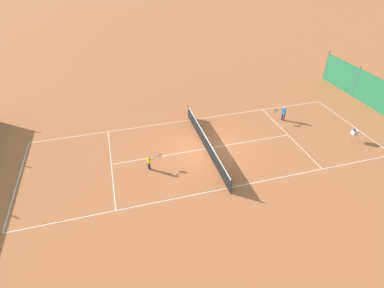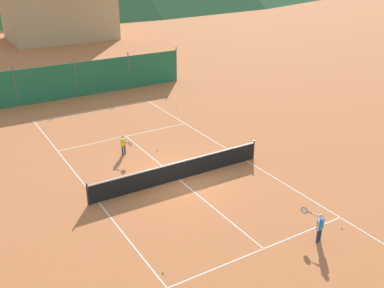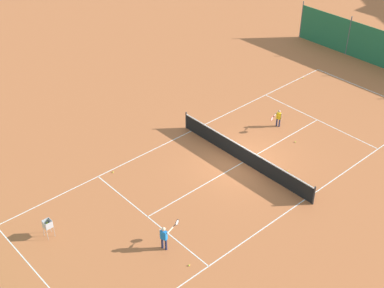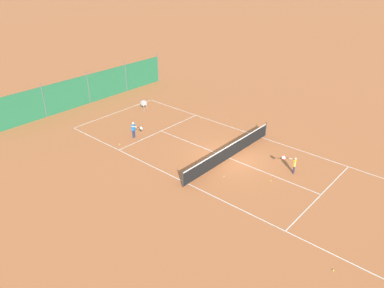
% 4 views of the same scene
% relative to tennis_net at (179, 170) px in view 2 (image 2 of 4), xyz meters
% --- Properties ---
extents(ground_plane, '(600.00, 600.00, 0.00)m').
position_rel_tennis_net_xyz_m(ground_plane, '(0.00, 0.00, -0.50)').
color(ground_plane, '#BC6638').
extents(court_line_markings, '(8.25, 23.85, 0.01)m').
position_rel_tennis_net_xyz_m(court_line_markings, '(0.00, 0.00, -0.50)').
color(court_line_markings, white).
rests_on(court_line_markings, ground).
extents(tennis_net, '(9.18, 0.08, 1.06)m').
position_rel_tennis_net_xyz_m(tennis_net, '(0.00, 0.00, 0.00)').
color(tennis_net, '#2D2D2D').
rests_on(tennis_net, ground).
extents(windscreen_fence_far, '(17.28, 0.08, 2.90)m').
position_rel_tennis_net_xyz_m(windscreen_fence_far, '(-0.00, 15.50, 0.81)').
color(windscreen_fence_far, '#236B42').
rests_on(windscreen_fence_far, ground).
extents(player_far_baseline, '(0.40, 1.06, 1.23)m').
position_rel_tennis_net_xyz_m(player_far_baseline, '(2.08, -7.07, 0.22)').
color(player_far_baseline, '#23284C').
rests_on(player_far_baseline, ground).
extents(player_far_service, '(0.35, 0.97, 1.08)m').
position_rel_tennis_net_xyz_m(player_far_service, '(-1.11, 4.05, 0.14)').
color(player_far_service, '#23284C').
rests_on(player_far_service, ground).
extents(tennis_ball_service_box, '(0.07, 0.07, 0.07)m').
position_rel_tennis_net_xyz_m(tennis_ball_service_box, '(5.06, 9.20, -0.47)').
color(tennis_ball_service_box, '#CCE033').
rests_on(tennis_ball_service_box, ground).
extents(tennis_ball_alley_left, '(0.07, 0.07, 0.07)m').
position_rel_tennis_net_xyz_m(tennis_ball_alley_left, '(0.64, 3.53, -0.47)').
color(tennis_ball_alley_left, '#CCE033').
rests_on(tennis_ball_alley_left, ground).
extents(tennis_ball_mid_court, '(0.07, 0.07, 0.07)m').
position_rel_tennis_net_xyz_m(tennis_ball_mid_court, '(-3.93, 10.04, -0.47)').
color(tennis_ball_mid_court, '#CCE033').
rests_on(tennis_ball_mid_court, ground).
extents(tennis_ball_by_net_left, '(0.07, 0.07, 0.07)m').
position_rel_tennis_net_xyz_m(tennis_ball_by_net_left, '(2.08, 1.13, -0.47)').
color(tennis_ball_by_net_left, '#CCE033').
rests_on(tennis_ball_by_net_left, ground).
extents(tennis_ball_far_corner, '(0.07, 0.07, 0.07)m').
position_rel_tennis_net_xyz_m(tennis_ball_far_corner, '(3.54, -6.99, -0.47)').
color(tennis_ball_far_corner, '#CCE033').
rests_on(tennis_ball_far_corner, ground).
extents(tennis_ball_by_net_right, '(0.07, 0.07, 0.07)m').
position_rel_tennis_net_xyz_m(tennis_ball_by_net_right, '(-3.86, -5.65, -0.47)').
color(tennis_ball_by_net_right, '#CCE033').
rests_on(tennis_ball_by_net_right, ground).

